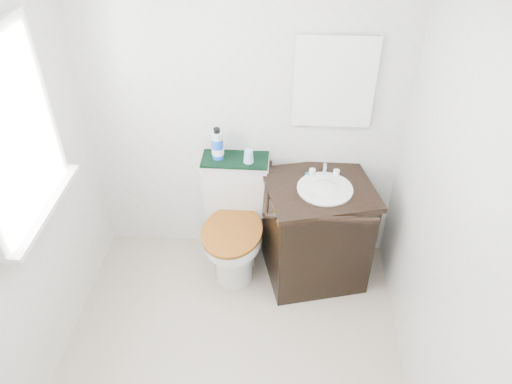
# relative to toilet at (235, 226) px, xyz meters

# --- Properties ---
(floor) EXTENTS (2.40, 2.40, 0.00)m
(floor) POSITION_rel_toilet_xyz_m (0.05, -0.96, -0.38)
(floor) COLOR #BAAB96
(floor) RESTS_ON ground
(wall_back) EXTENTS (2.40, 0.00, 2.40)m
(wall_back) POSITION_rel_toilet_xyz_m (0.05, 0.24, 0.82)
(wall_back) COLOR silver
(wall_back) RESTS_ON ground
(wall_left) EXTENTS (0.00, 2.40, 2.40)m
(wall_left) POSITION_rel_toilet_xyz_m (-1.05, -0.96, 0.82)
(wall_left) COLOR silver
(wall_left) RESTS_ON ground
(wall_right) EXTENTS (0.00, 2.40, 2.40)m
(wall_right) POSITION_rel_toilet_xyz_m (1.15, -0.96, 0.82)
(wall_right) COLOR silver
(wall_right) RESTS_ON ground
(window) EXTENTS (0.02, 0.70, 0.90)m
(window) POSITION_rel_toilet_xyz_m (-1.02, -0.71, 1.17)
(window) COLOR white
(window) RESTS_ON wall_left
(mirror) EXTENTS (0.50, 0.02, 0.60)m
(mirror) POSITION_rel_toilet_xyz_m (0.64, 0.21, 1.07)
(mirror) COLOR silver
(mirror) RESTS_ON wall_back
(toilet) EXTENTS (0.48, 0.67, 0.88)m
(toilet) POSITION_rel_toilet_xyz_m (0.00, 0.00, 0.00)
(toilet) COLOR silver
(toilet) RESTS_ON floor
(vanity) EXTENTS (0.84, 0.77, 0.92)m
(vanity) POSITION_rel_toilet_xyz_m (0.59, -0.06, 0.05)
(vanity) COLOR black
(vanity) RESTS_ON floor
(trash_bin) EXTENTS (0.24, 0.21, 0.30)m
(trash_bin) POSITION_rel_toilet_xyz_m (0.50, -0.16, -0.23)
(trash_bin) COLOR silver
(trash_bin) RESTS_ON floor
(towel) EXTENTS (0.47, 0.22, 0.02)m
(towel) POSITION_rel_toilet_xyz_m (0.00, 0.13, 0.51)
(towel) COLOR black
(towel) RESTS_ON toilet
(mouthwash_bottle) EXTENTS (0.08, 0.08, 0.23)m
(mouthwash_bottle) POSITION_rel_toilet_xyz_m (-0.12, 0.13, 0.62)
(mouthwash_bottle) COLOR blue
(mouthwash_bottle) RESTS_ON towel
(cup) EXTENTS (0.07, 0.07, 0.09)m
(cup) POSITION_rel_toilet_xyz_m (0.10, 0.09, 0.56)
(cup) COLOR #86A6DC
(cup) RESTS_ON towel
(soap_bar) EXTENTS (0.07, 0.05, 0.02)m
(soap_bar) POSITION_rel_toilet_xyz_m (0.53, 0.07, 0.45)
(soap_bar) COLOR #186977
(soap_bar) RESTS_ON vanity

